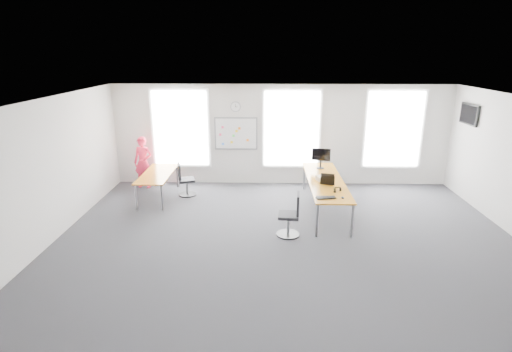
{
  "coord_description": "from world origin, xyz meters",
  "views": [
    {
      "loc": [
        -0.47,
        -7.73,
        3.91
      ],
      "look_at": [
        -0.68,
        1.2,
        1.1
      ],
      "focal_mm": 28.0,
      "sensor_mm": 36.0,
      "label": 1
    }
  ],
  "objects_px": {
    "keyboard": "(326,198)",
    "headphones": "(337,189)",
    "monitor": "(321,157)",
    "person": "(143,162)",
    "chair_left": "(185,181)",
    "desk_right": "(325,182)",
    "chair_right": "(291,217)",
    "desk_left": "(158,175)"
  },
  "relations": [
    {
      "from": "keyboard",
      "to": "headphones",
      "type": "height_order",
      "value": "headphones"
    },
    {
      "from": "headphones",
      "to": "monitor",
      "type": "bearing_deg",
      "value": 107.4
    },
    {
      "from": "person",
      "to": "headphones",
      "type": "xyz_separation_m",
      "value": [
        5.28,
        -2.49,
        0.08
      ]
    },
    {
      "from": "person",
      "to": "headphones",
      "type": "bearing_deg",
      "value": -14.72
    },
    {
      "from": "chair_left",
      "to": "person",
      "type": "bearing_deg",
      "value": 46.69
    },
    {
      "from": "keyboard",
      "to": "headphones",
      "type": "relative_size",
      "value": 2.61
    },
    {
      "from": "desk_right",
      "to": "chair_left",
      "type": "distance_m",
      "value": 3.92
    },
    {
      "from": "chair_left",
      "to": "keyboard",
      "type": "bearing_deg",
      "value": -139.05
    },
    {
      "from": "chair_right",
      "to": "headphones",
      "type": "height_order",
      "value": "chair_right"
    },
    {
      "from": "chair_right",
      "to": "monitor",
      "type": "relative_size",
      "value": 1.72
    },
    {
      "from": "monitor",
      "to": "headphones",
      "type": "bearing_deg",
      "value": -70.97
    },
    {
      "from": "chair_right",
      "to": "monitor",
      "type": "height_order",
      "value": "monitor"
    },
    {
      "from": "desk_left",
      "to": "keyboard",
      "type": "height_order",
      "value": "keyboard"
    },
    {
      "from": "chair_left",
      "to": "person",
      "type": "xyz_separation_m",
      "value": [
        -1.35,
        0.68,
        0.36
      ]
    },
    {
      "from": "desk_left",
      "to": "chair_right",
      "type": "relative_size",
      "value": 2.01
    },
    {
      "from": "keyboard",
      "to": "person",
      "type": "bearing_deg",
      "value": 138.31
    },
    {
      "from": "desk_right",
      "to": "headphones",
      "type": "height_order",
      "value": "headphones"
    },
    {
      "from": "chair_left",
      "to": "headphones",
      "type": "height_order",
      "value": "chair_left"
    },
    {
      "from": "desk_left",
      "to": "keyboard",
      "type": "relative_size",
      "value": 4.52
    },
    {
      "from": "headphones",
      "to": "monitor",
      "type": "relative_size",
      "value": 0.29
    },
    {
      "from": "chair_right",
      "to": "person",
      "type": "bearing_deg",
      "value": -122.22
    },
    {
      "from": "chair_left",
      "to": "headphones",
      "type": "xyz_separation_m",
      "value": [
        3.93,
        -1.81,
        0.44
      ]
    },
    {
      "from": "chair_right",
      "to": "chair_left",
      "type": "bearing_deg",
      "value": -126.43
    },
    {
      "from": "desk_left",
      "to": "person",
      "type": "bearing_deg",
      "value": 125.91
    },
    {
      "from": "desk_right",
      "to": "chair_right",
      "type": "distance_m",
      "value": 1.81
    },
    {
      "from": "desk_left",
      "to": "monitor",
      "type": "bearing_deg",
      "value": 3.53
    },
    {
      "from": "desk_right",
      "to": "person",
      "type": "xyz_separation_m",
      "value": [
        -5.12,
        1.66,
        0.02
      ]
    },
    {
      "from": "chair_left",
      "to": "headphones",
      "type": "relative_size",
      "value": 5.6
    },
    {
      "from": "chair_right",
      "to": "keyboard",
      "type": "xyz_separation_m",
      "value": [
        0.77,
        0.22,
        0.38
      ]
    },
    {
      "from": "headphones",
      "to": "desk_left",
      "type": "bearing_deg",
      "value": 173.92
    },
    {
      "from": "chair_right",
      "to": "chair_left",
      "type": "height_order",
      "value": "chair_right"
    },
    {
      "from": "desk_right",
      "to": "monitor",
      "type": "relative_size",
      "value": 5.82
    },
    {
      "from": "desk_left",
      "to": "person",
      "type": "xyz_separation_m",
      "value": [
        -0.65,
        0.9,
        0.11
      ]
    },
    {
      "from": "headphones",
      "to": "keyboard",
      "type": "bearing_deg",
      "value": -111.98
    },
    {
      "from": "headphones",
      "to": "monitor",
      "type": "distance_m",
      "value": 1.9
    },
    {
      "from": "chair_left",
      "to": "monitor",
      "type": "height_order",
      "value": "monitor"
    },
    {
      "from": "desk_left",
      "to": "keyboard",
      "type": "bearing_deg",
      "value": -25.66
    },
    {
      "from": "desk_left",
      "to": "chair_left",
      "type": "height_order",
      "value": "chair_left"
    },
    {
      "from": "chair_right",
      "to": "person",
      "type": "relative_size",
      "value": 0.64
    },
    {
      "from": "desk_right",
      "to": "chair_left",
      "type": "relative_size",
      "value": 3.54
    },
    {
      "from": "desk_right",
      "to": "person",
      "type": "relative_size",
      "value": 2.15
    },
    {
      "from": "desk_left",
      "to": "desk_right",
      "type": "bearing_deg",
      "value": -9.72
    }
  ]
}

